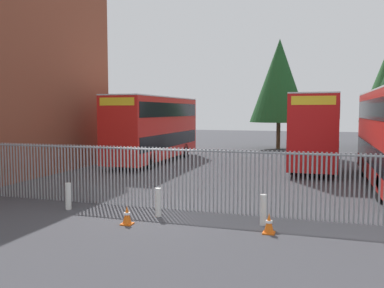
% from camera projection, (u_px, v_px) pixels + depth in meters
% --- Properties ---
extents(ground_plane, '(100.00, 100.00, 0.00)m').
position_uv_depth(ground_plane, '(214.00, 175.00, 22.13)').
color(ground_plane, '#3D3D42').
extents(palisade_fence, '(15.72, 0.14, 2.35)m').
position_uv_depth(palisade_fence, '(151.00, 175.00, 14.52)').
color(palisade_fence, gray).
rests_on(palisade_fence, ground).
extents(double_decker_bus_behind_fence_left, '(2.54, 10.81, 4.42)m').
position_uv_depth(double_decker_bus_behind_fence_left, '(314.00, 128.00, 25.19)').
color(double_decker_bus_behind_fence_left, red).
rests_on(double_decker_bus_behind_fence_left, ground).
extents(double_decker_bus_behind_fence_right, '(2.54, 10.81, 4.42)m').
position_uv_depth(double_decker_bus_behind_fence_right, '(155.00, 126.00, 27.55)').
color(double_decker_bus_behind_fence_right, red).
rests_on(double_decker_bus_behind_fence_right, ground).
extents(bollard_near_left, '(0.20, 0.20, 0.95)m').
position_uv_depth(bollard_near_left, '(68.00, 196.00, 14.31)').
color(bollard_near_left, silver).
rests_on(bollard_near_left, ground).
extents(bollard_center_front, '(0.20, 0.20, 0.95)m').
position_uv_depth(bollard_center_front, '(158.00, 202.00, 13.35)').
color(bollard_center_front, silver).
rests_on(bollard_center_front, ground).
extents(bollard_near_right, '(0.20, 0.20, 0.95)m').
position_uv_depth(bollard_near_right, '(263.00, 210.00, 12.34)').
color(bollard_near_right, silver).
rests_on(bollard_near_right, ground).
extents(traffic_cone_by_gate, '(0.34, 0.34, 0.59)m').
position_uv_depth(traffic_cone_by_gate, '(127.00, 215.00, 12.42)').
color(traffic_cone_by_gate, orange).
rests_on(traffic_cone_by_gate, ground).
extents(traffic_cone_mid_forecourt, '(0.34, 0.34, 0.59)m').
position_uv_depth(traffic_cone_mid_forecourt, '(269.00, 223.00, 11.51)').
color(traffic_cone_mid_forecourt, orange).
rests_on(traffic_cone_mid_forecourt, ground).
extents(tree_mid_row, '(5.25, 5.25, 9.96)m').
position_uv_depth(tree_mid_row, '(279.00, 81.00, 36.66)').
color(tree_mid_row, '#4C3823').
rests_on(tree_mid_row, ground).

